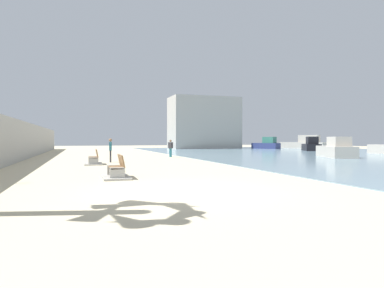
# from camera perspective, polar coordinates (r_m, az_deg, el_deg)

# --- Properties ---
(ground_plane) EXTENTS (120.00, 120.00, 0.00)m
(ground_plane) POSITION_cam_1_polar(r_m,az_deg,el_deg) (28.40, -12.39, -2.51)
(ground_plane) COLOR beige
(seawall) EXTENTS (0.80, 64.00, 3.05)m
(seawall) POSITION_cam_1_polar(r_m,az_deg,el_deg) (28.59, -27.53, 0.50)
(seawall) COLOR #ADAAA3
(seawall) RESTS_ON ground
(water_bay) EXTENTS (36.00, 68.00, 0.04)m
(water_bay) POSITION_cam_1_polar(r_m,az_deg,el_deg) (38.98, 25.40, -1.64)
(water_bay) COLOR #7A99A8
(water_bay) RESTS_ON ground
(bench_near) EXTENTS (1.10, 2.10, 0.98)m
(bench_near) POSITION_cam_1_polar(r_m,az_deg,el_deg) (14.66, -12.63, -4.69)
(bench_near) COLOR #ADAAA3
(bench_near) RESTS_ON ground
(bench_far) EXTENTS (1.13, 2.12, 0.98)m
(bench_far) POSITION_cam_1_polar(r_m,az_deg,el_deg) (22.90, -16.24, -2.73)
(bench_far) COLOR #ADAAA3
(bench_far) RESTS_ON ground
(person_walking) EXTENTS (0.23, 0.53, 1.69)m
(person_walking) POSITION_cam_1_polar(r_m,az_deg,el_deg) (24.61, -13.58, -0.72)
(person_walking) COLOR #333338
(person_walking) RESTS_ON ground
(person_standing) EXTENTS (0.39, 0.42, 1.60)m
(person_standing) POSITION_cam_1_polar(r_m,az_deg,el_deg) (30.90, -3.64, -0.51)
(person_standing) COLOR teal
(person_standing) RESTS_ON ground
(boat_nearest) EXTENTS (5.72, 7.81, 2.33)m
(boat_nearest) POSITION_cam_1_polar(r_m,az_deg,el_deg) (63.00, 18.41, 0.09)
(boat_nearest) COLOR beige
(boat_nearest) RESTS_ON water_bay
(boat_mid_bay) EXTENTS (3.98, 5.90, 1.82)m
(boat_mid_bay) POSITION_cam_1_polar(r_m,az_deg,el_deg) (32.90, 23.15, -0.85)
(boat_mid_bay) COLOR beige
(boat_mid_bay) RESTS_ON water_bay
(boat_distant) EXTENTS (3.55, 4.49, 1.96)m
(boat_distant) POSITION_cam_1_polar(r_m,az_deg,el_deg) (49.80, 19.49, -0.25)
(boat_distant) COLOR black
(boat_distant) RESTS_ON water_bay
(boat_far_left) EXTENTS (3.47, 5.02, 1.99)m
(boat_far_left) POSITION_cam_1_polar(r_m,az_deg,el_deg) (58.33, 12.47, -0.06)
(boat_far_left) COLOR navy
(boat_far_left) RESTS_ON water_bay
(harbor_building) EXTENTS (12.00, 6.00, 9.01)m
(harbor_building) POSITION_cam_1_polar(r_m,az_deg,el_deg) (59.97, 2.05, 3.55)
(harbor_building) COLOR #ADAAA3
(harbor_building) RESTS_ON ground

